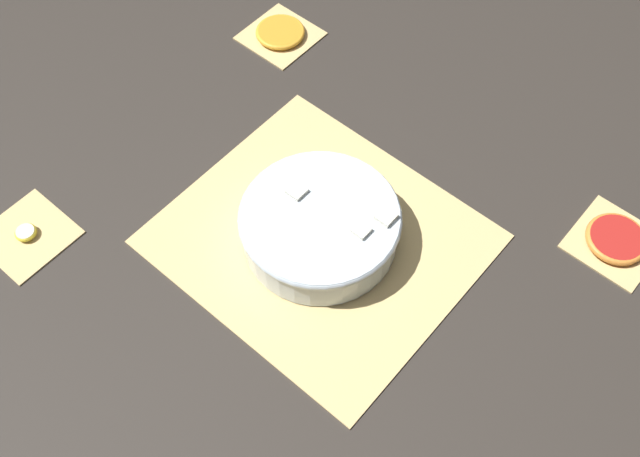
{
  "coord_description": "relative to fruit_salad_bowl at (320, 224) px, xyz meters",
  "views": [
    {
      "loc": [
        0.39,
        -0.46,
        0.97
      ],
      "look_at": [
        0.0,
        0.0,
        0.03
      ],
      "focal_mm": 42.0,
      "sensor_mm": 36.0,
      "label": 1
    }
  ],
  "objects": [
    {
      "name": "coaster_mat_far_right",
      "position": [
        0.34,
        0.29,
        -0.04
      ],
      "size": [
        0.12,
        0.12,
        0.01
      ],
      "color": "#D6B775",
      "rests_on": "ground_plane"
    },
    {
      "name": "fruit_salad_bowl",
      "position": [
        0.0,
        0.0,
        0.0
      ],
      "size": [
        0.24,
        0.24,
        0.07
      ],
      "color": "silver",
      "rests_on": "bamboo_mat_center"
    },
    {
      "name": "grapefruit_slice",
      "position": [
        0.34,
        0.29,
        -0.03
      ],
      "size": [
        0.09,
        0.09,
        0.01
      ],
      "color": "#B2231E",
      "rests_on": "coaster_mat_far_right"
    },
    {
      "name": "bamboo_mat_center",
      "position": [
        0.0,
        -0.0,
        -0.04
      ],
      "size": [
        0.44,
        0.39,
        0.01
      ],
      "color": "#D6B775",
      "rests_on": "ground_plane"
    },
    {
      "name": "orange_slice_whole",
      "position": [
        -0.34,
        0.29,
        -0.03
      ],
      "size": [
        0.09,
        0.09,
        0.01
      ],
      "color": "orange",
      "rests_on": "coaster_mat_far_left"
    },
    {
      "name": "coaster_mat_near_left",
      "position": [
        -0.34,
        -0.29,
        -0.04
      ],
      "size": [
        0.12,
        0.12,
        0.01
      ],
      "color": "#D6B775",
      "rests_on": "ground_plane"
    },
    {
      "name": "coaster_mat_far_left",
      "position": [
        -0.34,
        0.29,
        -0.04
      ],
      "size": [
        0.12,
        0.12,
        0.01
      ],
      "color": "#D6B775",
      "rests_on": "ground_plane"
    },
    {
      "name": "banana_coin_single",
      "position": [
        -0.34,
        -0.29,
        -0.03
      ],
      "size": [
        0.03,
        0.03,
        0.01
      ],
      "color": "#F4EABC",
      "rests_on": "coaster_mat_near_left"
    },
    {
      "name": "ground_plane",
      "position": [
        0.0,
        -0.0,
        -0.04
      ],
      "size": [
        6.0,
        6.0,
        0.0
      ],
      "primitive_type": "plane",
      "color": "#2D2823"
    }
  ]
}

